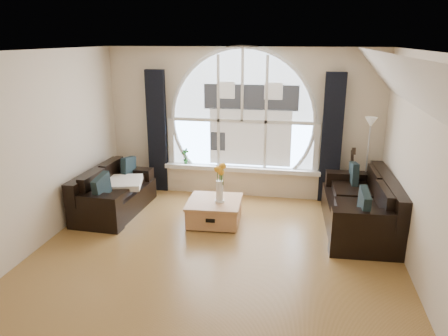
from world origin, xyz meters
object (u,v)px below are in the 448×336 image
at_px(sofa_left, 114,190).
at_px(guitar, 351,175).
at_px(coffee_chest, 215,210).
at_px(potted_plant, 185,156).
at_px(vase_flowers, 220,178).
at_px(sofa_right, 360,206).
at_px(floor_lamp, 367,164).

distance_m(sofa_left, guitar, 4.10).
bearing_deg(coffee_chest, potted_plant, 119.26).
relative_size(coffee_chest, guitar, 0.79).
distance_m(vase_flowers, guitar, 2.46).
distance_m(sofa_left, sofa_right, 3.99).
height_order(coffee_chest, potted_plant, potted_plant).
relative_size(sofa_right, floor_lamp, 1.21).
bearing_deg(vase_flowers, potted_plant, 124.22).
xyz_separation_m(sofa_right, guitar, (-0.04, 1.10, 0.13)).
relative_size(floor_lamp, potted_plant, 5.43).
relative_size(sofa_left, sofa_right, 0.86).
xyz_separation_m(sofa_right, vase_flowers, (-2.15, -0.15, 0.36)).
relative_size(sofa_right, coffee_chest, 2.31).
height_order(coffee_chest, guitar, guitar).
bearing_deg(sofa_left, guitar, 18.16).
height_order(vase_flowers, potted_plant, vase_flowers).
bearing_deg(floor_lamp, vase_flowers, -155.17).
bearing_deg(guitar, potted_plant, 166.71).
bearing_deg(sofa_left, vase_flowers, -2.05).
xyz_separation_m(sofa_left, floor_lamp, (4.16, 0.93, 0.40)).
xyz_separation_m(coffee_chest, floor_lamp, (2.42, 1.04, 0.60)).
bearing_deg(sofa_left, coffee_chest, -1.21).
distance_m(sofa_right, potted_plant, 3.33).
height_order(vase_flowers, guitar, vase_flowers).
distance_m(floor_lamp, guitar, 0.39).
distance_m(guitar, potted_plant, 3.04).
bearing_deg(vase_flowers, sofa_right, 3.96).
bearing_deg(vase_flowers, coffee_chest, 159.99).
bearing_deg(coffee_chest, vase_flowers, -22.92).
bearing_deg(guitar, sofa_left, -175.43).
bearing_deg(sofa_right, sofa_left, 177.52).
relative_size(vase_flowers, guitar, 0.66).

